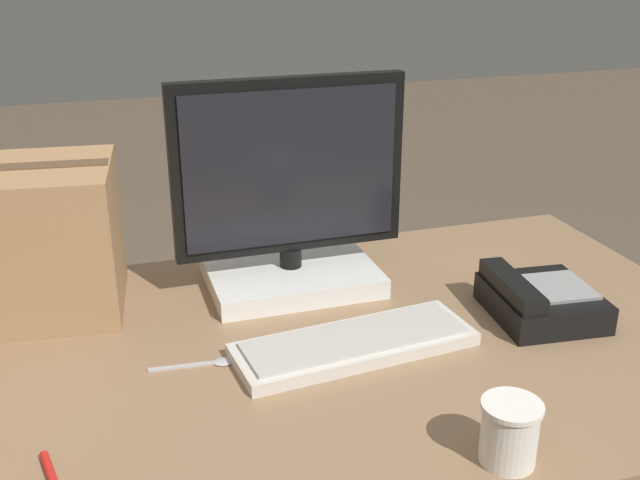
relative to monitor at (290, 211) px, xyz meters
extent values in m
cube|color=white|center=(0.00, 0.00, -0.14)|extent=(0.33, 0.25, 0.04)
cylinder|color=black|center=(0.00, 0.00, -0.10)|extent=(0.04, 0.04, 0.04)
cube|color=black|center=(0.00, 0.00, 0.09)|extent=(0.46, 0.03, 0.34)
cube|color=black|center=(0.00, -0.02, 0.09)|extent=(0.41, 0.01, 0.30)
cube|color=beige|center=(0.03, -0.29, -0.15)|extent=(0.43, 0.18, 0.02)
cube|color=#B7B2A8|center=(0.03, -0.29, -0.13)|extent=(0.39, 0.15, 0.01)
cube|color=black|center=(0.41, -0.27, -0.13)|extent=(0.20, 0.22, 0.05)
cube|color=black|center=(0.34, -0.27, -0.09)|extent=(0.06, 0.19, 0.03)
cube|color=gray|center=(0.44, -0.28, -0.10)|extent=(0.11, 0.13, 0.01)
cylinder|color=white|center=(0.13, -0.62, -0.12)|extent=(0.08, 0.08, 0.08)
cylinder|color=white|center=(0.13, -0.62, -0.07)|extent=(0.08, 0.08, 0.01)
cube|color=#B2B2B7|center=(-0.26, -0.25, -0.16)|extent=(0.11, 0.02, 0.00)
ellipsoid|color=#B2B2B7|center=(-0.19, -0.26, -0.16)|extent=(0.04, 0.03, 0.00)
cube|color=#9E754C|center=(-0.49, 0.05, -0.02)|extent=(0.36, 0.30, 0.28)
cube|color=brown|center=(-0.49, 0.05, 0.12)|extent=(0.33, 0.08, 0.00)
camera|label=1|loc=(-0.36, -1.33, 0.50)|focal=42.00mm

